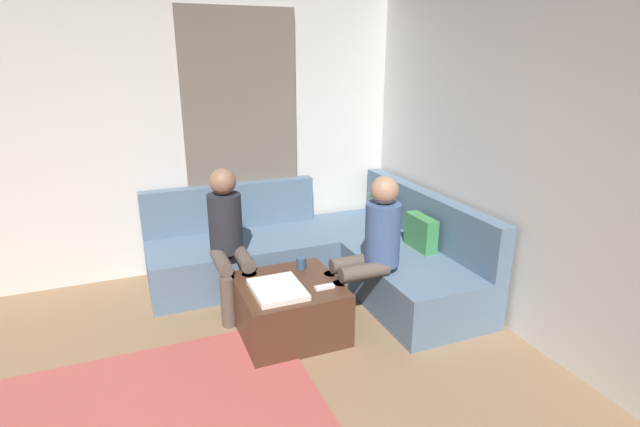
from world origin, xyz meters
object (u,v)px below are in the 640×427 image
at_px(sectional_couch, 326,254).
at_px(person_on_couch_back, 371,244).
at_px(ottoman, 289,308).
at_px(game_remote, 325,287).
at_px(coffee_mug, 301,263).
at_px(person_on_couch_side, 228,235).

relative_size(sectional_couch, person_on_couch_back, 2.12).
distance_m(ottoman, game_remote, 0.36).
relative_size(ottoman, person_on_couch_back, 0.63).
height_order(coffee_mug, person_on_couch_back, person_on_couch_back).
xyz_separation_m(ottoman, person_on_couch_back, (0.05, 0.67, 0.45)).
distance_m(ottoman, person_on_couch_back, 0.81).
bearing_deg(person_on_couch_back, ottoman, 85.74).
relative_size(person_on_couch_back, person_on_couch_side, 1.00).
xyz_separation_m(ottoman, coffee_mug, (-0.22, 0.18, 0.26)).
bearing_deg(person_on_couch_side, sectional_couch, -171.11).
xyz_separation_m(sectional_couch, coffee_mug, (0.51, -0.44, 0.19)).
bearing_deg(person_on_couch_side, game_remote, 125.64).
bearing_deg(sectional_couch, person_on_couch_side, -81.11).
bearing_deg(sectional_couch, game_remote, -23.62).
height_order(coffee_mug, game_remote, coffee_mug).
height_order(sectional_couch, game_remote, sectional_couch).
xyz_separation_m(sectional_couch, person_on_couch_side, (0.15, -0.94, 0.38)).
bearing_deg(game_remote, person_on_couch_back, 106.00).
bearing_deg(person_on_couch_side, person_on_couch_back, 147.68).
relative_size(sectional_couch, game_remote, 17.00).
bearing_deg(coffee_mug, person_on_couch_side, -125.56).
xyz_separation_m(game_remote, person_on_couch_side, (-0.76, -0.55, 0.23)).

